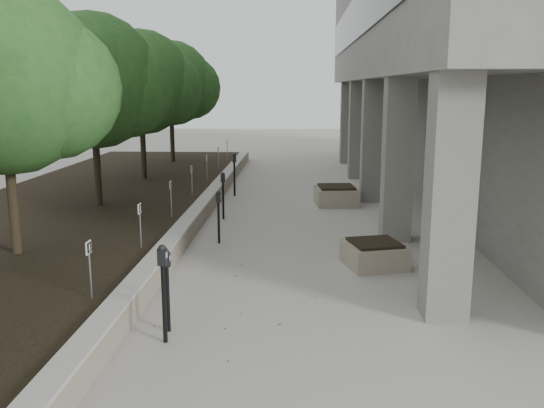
% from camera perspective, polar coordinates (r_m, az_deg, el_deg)
% --- Properties ---
extents(ground, '(90.00, 90.00, 0.00)m').
position_cam_1_polar(ground, '(9.10, -3.85, -12.94)').
color(ground, '#A7A29A').
rests_on(ground, ground).
extents(retaining_wall, '(0.39, 26.00, 0.50)m').
position_cam_1_polar(retaining_wall, '(17.81, -6.46, 0.02)').
color(retaining_wall, gray).
rests_on(retaining_wall, ground).
extents(planting_bed, '(7.00, 26.00, 0.40)m').
position_cam_1_polar(planting_bed, '(18.75, -17.61, -0.03)').
color(planting_bed, black).
rests_on(planting_bed, ground).
extents(crabapple_tree_2, '(4.60, 4.00, 5.44)m').
position_cam_1_polar(crabapple_tree_2, '(12.65, -24.76, 7.53)').
color(crabapple_tree_2, '#22501E').
rests_on(crabapple_tree_2, planting_bed).
extents(crabapple_tree_3, '(4.60, 4.00, 5.44)m').
position_cam_1_polar(crabapple_tree_3, '(17.24, -17.14, 8.84)').
color(crabapple_tree_3, '#22501E').
rests_on(crabapple_tree_3, planting_bed).
extents(crabapple_tree_4, '(4.60, 4.00, 5.44)m').
position_cam_1_polar(crabapple_tree_4, '(22.01, -12.74, 9.52)').
color(crabapple_tree_4, '#22501E').
rests_on(crabapple_tree_4, planting_bed).
extents(crabapple_tree_5, '(4.60, 4.00, 5.44)m').
position_cam_1_polar(crabapple_tree_5, '(26.87, -9.92, 9.93)').
color(crabapple_tree_5, '#22501E').
rests_on(crabapple_tree_5, planting_bed).
extents(parking_sign_2, '(0.04, 0.22, 0.96)m').
position_cam_1_polar(parking_sign_2, '(9.78, -17.48, -6.21)').
color(parking_sign_2, black).
rests_on(parking_sign_2, planting_bed).
extents(parking_sign_3, '(0.04, 0.22, 0.96)m').
position_cam_1_polar(parking_sign_3, '(12.53, -12.83, -2.12)').
color(parking_sign_3, black).
rests_on(parking_sign_3, planting_bed).
extents(parking_sign_4, '(0.04, 0.22, 0.96)m').
position_cam_1_polar(parking_sign_4, '(15.37, -9.90, 0.49)').
color(parking_sign_4, black).
rests_on(parking_sign_4, planting_bed).
extents(parking_sign_5, '(0.04, 0.22, 0.96)m').
position_cam_1_polar(parking_sign_5, '(18.27, -7.88, 2.28)').
color(parking_sign_5, black).
rests_on(parking_sign_5, planting_bed).
extents(parking_sign_6, '(0.04, 0.22, 0.96)m').
position_cam_1_polar(parking_sign_6, '(21.19, -6.42, 3.57)').
color(parking_sign_6, black).
rests_on(parking_sign_6, planting_bed).
extents(parking_sign_7, '(0.04, 0.22, 0.96)m').
position_cam_1_polar(parking_sign_7, '(24.14, -5.31, 4.55)').
color(parking_sign_7, black).
rests_on(parking_sign_7, planting_bed).
extents(parking_sign_8, '(0.04, 0.22, 0.96)m').
position_cam_1_polar(parking_sign_8, '(27.09, -4.44, 5.32)').
color(parking_sign_8, black).
rests_on(parking_sign_8, planting_bed).
extents(parking_meter_1, '(0.14, 0.11, 1.33)m').
position_cam_1_polar(parking_meter_1, '(9.18, -10.24, -8.40)').
color(parking_meter_1, black).
rests_on(parking_meter_1, ground).
extents(parking_meter_2, '(0.17, 0.13, 1.52)m').
position_cam_1_polar(parking_meter_2, '(8.78, -10.60, -8.71)').
color(parking_meter_2, black).
rests_on(parking_meter_2, ground).
extents(parking_meter_3, '(0.14, 0.11, 1.30)m').
position_cam_1_polar(parking_meter_3, '(14.10, -5.28, -1.32)').
color(parking_meter_3, black).
rests_on(parking_meter_3, ground).
extents(parking_meter_4, '(0.16, 0.14, 1.37)m').
position_cam_1_polar(parking_meter_4, '(16.69, -4.84, 0.82)').
color(parking_meter_4, black).
rests_on(parking_meter_4, ground).
extents(parking_meter_5, '(0.17, 0.14, 1.50)m').
position_cam_1_polar(parking_meter_5, '(20.26, -3.72, 2.89)').
color(parking_meter_5, black).
rests_on(parking_meter_5, ground).
extents(planter_front, '(1.42, 1.42, 0.54)m').
position_cam_1_polar(planter_front, '(12.56, 10.04, -4.84)').
color(planter_front, gray).
rests_on(planter_front, ground).
extents(planter_back, '(1.44, 1.44, 0.62)m').
position_cam_1_polar(planter_back, '(18.92, 6.35, 0.88)').
color(planter_back, gray).
rests_on(planter_back, ground).
extents(berry_scatter, '(3.30, 14.10, 0.02)m').
position_cam_1_polar(berry_scatter, '(13.79, -1.93, -4.31)').
color(berry_scatter, '#940E0A').
rests_on(berry_scatter, ground).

